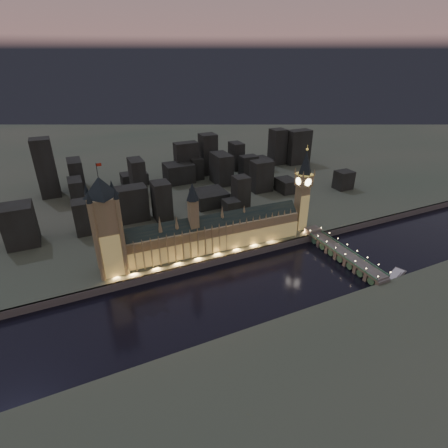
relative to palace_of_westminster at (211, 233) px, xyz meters
name	(u,v)px	position (x,y,z in m)	size (l,w,h in m)	color
ground_plane	(243,284)	(6.76, -61.75, -26.37)	(2000.00, 2000.00, 0.00)	black
north_bank	(132,151)	(6.76, 458.25, -22.37)	(2000.00, 960.00, 8.00)	#3B4C3B
embankment_wall	(225,259)	(6.76, -20.75, -22.37)	(2000.00, 2.50, 8.00)	brown
palace_of_westminster	(211,233)	(0.00, 0.00, 0.00)	(202.00, 27.74, 78.00)	olive
victoria_tower	(106,222)	(-103.24, 0.17, 34.89)	(31.68, 31.68, 107.93)	olive
elizabeth_tower	(304,184)	(114.76, 0.17, 37.75)	(18.00, 18.00, 100.98)	olive
westminster_bridge	(341,254)	(122.09, -65.21, -20.37)	(16.88, 113.00, 15.90)	brown
river_boat	(392,278)	(142.09, -116.69, -24.81)	(49.60, 28.55, 4.50)	brown
city_backdrop	(191,173)	(44.56, 185.02, 5.19)	(491.30, 215.63, 84.20)	black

